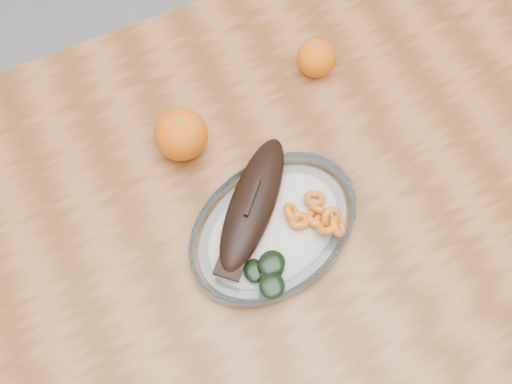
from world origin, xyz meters
The scene contains 5 objects.
ground centered at (0.00, 0.00, 0.00)m, with size 3.00×3.00×0.00m, color slate.
dining_table centered at (0.00, 0.00, 0.65)m, with size 1.20×0.80×0.75m.
plated_meal centered at (-0.03, -0.04, 0.77)m, with size 0.61×0.61×0.08m.
orange_left centered at (-0.09, 0.14, 0.79)m, with size 0.08×0.08×0.08m, color #E73E04.
orange_right centered at (0.16, 0.18, 0.78)m, with size 0.06×0.06×0.06m, color #E73E04.
Camera 1 is at (-0.19, -0.34, 1.64)m, focal length 45.00 mm.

